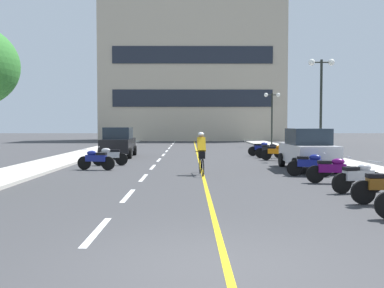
{
  "coord_description": "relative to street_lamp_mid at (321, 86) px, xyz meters",
  "views": [
    {
      "loc": [
        -0.27,
        -5.87,
        2.0
      ],
      "look_at": [
        -0.16,
        14.8,
        1.05
      ],
      "focal_mm": 39.88,
      "sensor_mm": 36.0,
      "label": 1
    }
  ],
  "objects": [
    {
      "name": "ground_plane",
      "position": [
        -7.06,
        3.07,
        -4.11
      ],
      "size": [
        140.0,
        140.0,
        0.0
      ],
      "primitive_type": "plane",
      "color": "#38383A"
    },
    {
      "name": "curb_left",
      "position": [
        -14.26,
        6.07,
        -4.05
      ],
      "size": [
        2.4,
        72.0,
        0.12
      ],
      "primitive_type": "cube",
      "color": "#B7B2A8",
      "rests_on": "ground"
    },
    {
      "name": "curb_right",
      "position": [
        0.14,
        6.07,
        -4.05
      ],
      "size": [
        2.4,
        72.0,
        0.12
      ],
      "primitive_type": "cube",
      "color": "#B7B2A8",
      "rests_on": "ground"
    },
    {
      "name": "lane_dash_0",
      "position": [
        -9.06,
        -15.93,
        -4.11
      ],
      "size": [
        0.14,
        2.2,
        0.01
      ],
      "primitive_type": "cube",
      "color": "silver",
      "rests_on": "ground"
    },
    {
      "name": "lane_dash_1",
      "position": [
        -9.06,
        -11.93,
        -4.11
      ],
      "size": [
        0.14,
        2.2,
        0.01
      ],
      "primitive_type": "cube",
      "color": "silver",
      "rests_on": "ground"
    },
    {
      "name": "lane_dash_2",
      "position": [
        -9.06,
        -7.93,
        -4.11
      ],
      "size": [
        0.14,
        2.2,
        0.01
      ],
      "primitive_type": "cube",
      "color": "silver",
      "rests_on": "ground"
    },
    {
      "name": "lane_dash_3",
      "position": [
        -9.06,
        -3.93,
        -4.11
      ],
      "size": [
        0.14,
        2.2,
        0.01
      ],
      "primitive_type": "cube",
      "color": "silver",
      "rests_on": "ground"
    },
    {
      "name": "lane_dash_4",
      "position": [
        -9.06,
        0.07,
        -4.11
      ],
      "size": [
        0.14,
        2.2,
        0.01
      ],
      "primitive_type": "cube",
      "color": "silver",
      "rests_on": "ground"
    },
    {
      "name": "lane_dash_5",
      "position": [
        -9.06,
        4.07,
        -4.11
      ],
      "size": [
        0.14,
        2.2,
        0.01
      ],
      "primitive_type": "cube",
      "color": "silver",
      "rests_on": "ground"
    },
    {
      "name": "lane_dash_6",
      "position": [
        -9.06,
        8.07,
        -4.11
      ],
      "size": [
        0.14,
        2.2,
        0.01
      ],
      "primitive_type": "cube",
      "color": "silver",
      "rests_on": "ground"
    },
    {
      "name": "lane_dash_7",
      "position": [
        -9.06,
        12.07,
        -4.11
      ],
      "size": [
        0.14,
        2.2,
        0.01
      ],
      "primitive_type": "cube",
      "color": "silver",
      "rests_on": "ground"
    },
    {
      "name": "lane_dash_8",
      "position": [
        -9.06,
        16.07,
        -4.11
      ],
      "size": [
        0.14,
        2.2,
        0.01
      ],
      "primitive_type": "cube",
      "color": "silver",
      "rests_on": "ground"
    },
    {
      "name": "lane_dash_9",
      "position": [
        -9.06,
        20.07,
        -4.11
      ],
      "size": [
        0.14,
        2.2,
        0.01
      ],
      "primitive_type": "cube",
      "color": "silver",
      "rests_on": "ground"
    },
    {
      "name": "lane_dash_10",
      "position": [
        -9.06,
        24.07,
        -4.11
      ],
      "size": [
        0.14,
        2.2,
        0.01
      ],
      "primitive_type": "cube",
      "color": "silver",
      "rests_on": "ground"
    },
    {
      "name": "lane_dash_11",
      "position": [
        -9.06,
        28.07,
        -4.11
      ],
      "size": [
        0.14,
        2.2,
        0.01
      ],
      "primitive_type": "cube",
      "color": "silver",
      "rests_on": "ground"
    },
    {
      "name": "centre_line_yellow",
      "position": [
        -6.81,
        6.07,
        -4.11
      ],
      "size": [
        0.12,
        66.0,
        0.01
      ],
      "primitive_type": "cube",
      "color": "gold",
      "rests_on": "ground"
    },
    {
      "name": "office_building",
      "position": [
        -7.0,
        30.45,
        4.42
      ],
      "size": [
        22.67,
        6.87,
        17.06
      ],
      "color": "#BCAD93",
      "rests_on": "ground"
    },
    {
      "name": "street_lamp_mid",
      "position": [
        0.0,
        0.0,
        0.0
      ],
      "size": [
        1.46,
        0.36,
        5.51
      ],
      "color": "black",
      "rests_on": "curb_right"
    },
    {
      "name": "street_lamp_far",
      "position": [
        0.13,
        14.88,
        -0.49
      ],
      "size": [
        1.46,
        0.36,
        4.73
      ],
      "color": "black",
      "rests_on": "curb_right"
    },
    {
      "name": "parked_car_near",
      "position": [
        -2.14,
        -5.12,
        -3.19
      ],
      "size": [
        1.96,
        4.22,
        1.82
      ],
      "color": "black",
      "rests_on": "ground"
    },
    {
      "name": "parked_car_mid",
      "position": [
        -11.72,
        2.35,
        -3.19
      ],
      "size": [
        2.01,
        4.24,
        1.82
      ],
      "color": "black",
      "rests_on": "ground"
    },
    {
      "name": "motorcycle_2",
      "position": [
        -2.41,
        -11.49,
        -3.64
      ],
      "size": [
        1.67,
        0.69,
        0.92
      ],
      "color": "black",
      "rests_on": "ground"
    },
    {
      "name": "motorcycle_3",
      "position": [
        -2.51,
        -9.48,
        -3.64
      ],
      "size": [
        1.7,
        0.6,
        0.92
      ],
      "color": "black",
      "rests_on": "ground"
    },
    {
      "name": "motorcycle_4",
      "position": [
        -2.73,
        -7.56,
        -3.64
      ],
      "size": [
        1.67,
        0.69,
        0.92
      ],
      "color": "black",
      "rests_on": "ground"
    },
    {
      "name": "motorcycle_5",
      "position": [
        -11.45,
        -5.18,
        -3.64
      ],
      "size": [
        1.69,
        0.61,
        0.92
      ],
      "color": "black",
      "rests_on": "ground"
    },
    {
      "name": "motorcycle_6",
      "position": [
        -11.22,
        -3.13,
        -3.64
      ],
      "size": [
        1.7,
        0.6,
        0.92
      ],
      "color": "black",
      "rests_on": "ground"
    },
    {
      "name": "motorcycle_7",
      "position": [
        -2.53,
        -0.31,
        -3.64
      ],
      "size": [
        1.67,
        0.71,
        0.92
      ],
      "color": "black",
      "rests_on": "ground"
    },
    {
      "name": "motorcycle_8",
      "position": [
        -2.57,
        1.42,
        -3.64
      ],
      "size": [
        1.67,
        0.68,
        0.92
      ],
      "color": "black",
      "rests_on": "ground"
    },
    {
      "name": "motorcycle_9",
      "position": [
        -2.77,
        3.24,
        -3.64
      ],
      "size": [
        1.7,
        0.6,
        0.92
      ],
      "color": "black",
      "rests_on": "ground"
    },
    {
      "name": "cyclist_rider",
      "position": [
        -6.87,
        -6.92,
        -3.22
      ],
      "size": [
        0.42,
        1.77,
        1.71
      ],
      "color": "black",
      "rests_on": "ground"
    }
  ]
}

